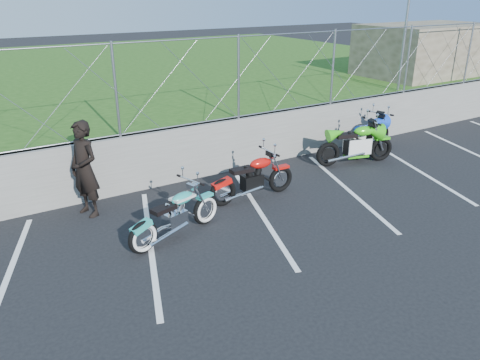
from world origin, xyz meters
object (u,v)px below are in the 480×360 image
cruiser_turquoise (177,216)px  sportbike_green (356,146)px  naked_orange (254,179)px  sportbike_blue (372,136)px  person_standing (85,169)px

cruiser_turquoise → sportbike_green: sportbike_green is taller
naked_orange → sportbike_blue: size_ratio=1.04×
naked_orange → sportbike_green: (3.50, 0.47, 0.05)m
sportbike_green → cruiser_turquoise: bearing=-153.0°
cruiser_turquoise → sportbike_blue: size_ratio=1.01×
person_standing → naked_orange: bearing=49.8°
naked_orange → sportbike_green: sportbike_green is taller
sportbike_green → sportbike_blue: (1.05, 0.45, -0.03)m
naked_orange → person_standing: (-3.27, 1.10, 0.53)m
naked_orange → sportbike_blue: 4.64m
naked_orange → sportbike_green: bearing=8.6°
sportbike_blue → naked_orange: bearing=174.5°
sportbike_blue → person_standing: size_ratio=1.03×
sportbike_green → person_standing: 6.82m
sportbike_green → sportbike_blue: sportbike_green is taller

